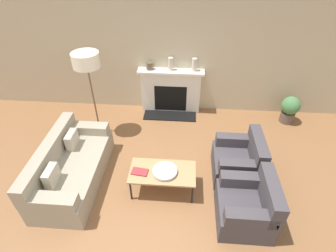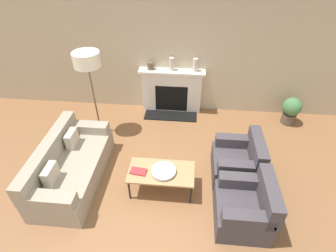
{
  "view_description": "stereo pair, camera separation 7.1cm",
  "coord_description": "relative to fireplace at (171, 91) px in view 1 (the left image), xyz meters",
  "views": [
    {
      "loc": [
        0.29,
        -2.63,
        3.5
      ],
      "look_at": [
        -0.01,
        1.34,
        0.45
      ],
      "focal_mm": 28.0,
      "sensor_mm": 36.0,
      "label": 1
    },
    {
      "loc": [
        0.36,
        -2.63,
        3.5
      ],
      "look_at": [
        -0.01,
        1.34,
        0.45
      ],
      "focal_mm": 28.0,
      "sensor_mm": 36.0,
      "label": 2
    }
  ],
  "objects": [
    {
      "name": "fireplace",
      "position": [
        0.0,
        0.0,
        0.0
      ],
      "size": [
        1.45,
        0.59,
        1.02
      ],
      "color": "silver",
      "rests_on": "ground_plane"
    },
    {
      "name": "bowl",
      "position": [
        0.07,
        -2.41,
        -0.04
      ],
      "size": [
        0.39,
        0.39,
        0.06
      ],
      "color": "silver",
      "rests_on": "coffee_table"
    },
    {
      "name": "floor_lamp",
      "position": [
        -1.45,
        -0.96,
        1.04
      ],
      "size": [
        0.49,
        0.49,
        1.75
      ],
      "color": "brown",
      "rests_on": "ground_plane"
    },
    {
      "name": "mantel_vase_center_right",
      "position": [
        0.5,
        0.02,
        0.66
      ],
      "size": [
        0.11,
        0.11,
        0.28
      ],
      "color": "beige",
      "rests_on": "fireplace"
    },
    {
      "name": "coffee_table",
      "position": [
        0.03,
        -2.39,
        -0.1
      ],
      "size": [
        1.04,
        0.55,
        0.43
      ],
      "color": "tan",
      "rests_on": "ground_plane"
    },
    {
      "name": "couch",
      "position": [
        -1.52,
        -2.3,
        -0.2
      ],
      "size": [
        0.87,
        1.85,
        0.77
      ],
      "rotation": [
        0.0,
        0.0,
        1.57
      ],
      "color": "#9E937F",
      "rests_on": "ground_plane"
    },
    {
      "name": "potted_plant",
      "position": [
        2.62,
        -0.27,
        -0.15
      ],
      "size": [
        0.4,
        0.4,
        0.62
      ],
      "color": "brown",
      "rests_on": "ground_plane"
    },
    {
      "name": "mantel_vase_left",
      "position": [
        -0.46,
        0.02,
        0.6
      ],
      "size": [
        0.15,
        0.15,
        0.16
      ],
      "color": "brown",
      "rests_on": "fireplace"
    },
    {
      "name": "mantel_vase_center_left",
      "position": [
        -0.01,
        0.02,
        0.66
      ],
      "size": [
        0.11,
        0.11,
        0.28
      ],
      "color": "beige",
      "rests_on": "fireplace"
    },
    {
      "name": "book",
      "position": [
        -0.32,
        -2.43,
        -0.06
      ],
      "size": [
        0.27,
        0.18,
        0.02
      ],
      "rotation": [
        0.0,
        0.0,
        -0.13
      ],
      "color": "#9E2D33",
      "rests_on": "coffee_table"
    },
    {
      "name": "armchair_near",
      "position": [
        1.3,
        -2.85,
        -0.19
      ],
      "size": [
        0.77,
        0.82,
        0.81
      ],
      "rotation": [
        0.0,
        0.0,
        -1.57
      ],
      "color": "#423D42",
      "rests_on": "ground_plane"
    },
    {
      "name": "wall_back",
      "position": [
        0.04,
        0.15,
        0.95
      ],
      "size": [
        18.0,
        0.06,
        2.9
      ],
      "color": "#BCAD8E",
      "rests_on": "ground_plane"
    },
    {
      "name": "armchair_far",
      "position": [
        1.3,
        -1.95,
        -0.19
      ],
      "size": [
        0.77,
        0.82,
        0.81
      ],
      "rotation": [
        0.0,
        0.0,
        -1.57
      ],
      "color": "#423D42",
      "rests_on": "ground_plane"
    },
    {
      "name": "ground_plane",
      "position": [
        0.04,
        -2.58,
        -0.5
      ],
      "size": [
        18.0,
        18.0,
        0.0
      ],
      "primitive_type": "plane",
      "color": "brown"
    }
  ]
}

